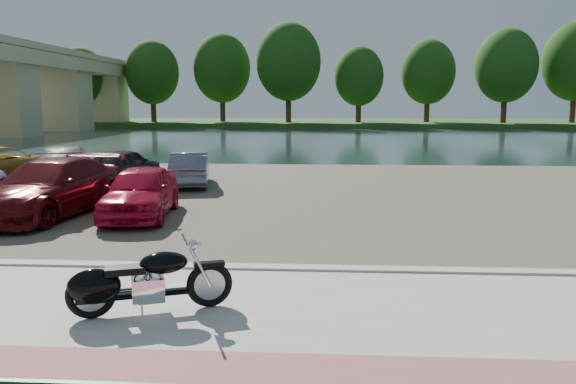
# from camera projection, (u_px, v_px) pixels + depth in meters

# --- Properties ---
(ground) EXTENTS (200.00, 200.00, 0.00)m
(ground) POSITION_uv_depth(u_px,v_px,m) (230.00, 313.00, 8.27)
(ground) COLOR #595447
(ground) RESTS_ON ground
(promenade) EXTENTS (60.00, 6.00, 0.10)m
(promenade) POSITION_uv_depth(u_px,v_px,m) (217.00, 338.00, 7.28)
(promenade) COLOR #A6A39C
(promenade) RESTS_ON ground
(kerb) EXTENTS (60.00, 0.30, 0.14)m
(kerb) POSITION_uv_depth(u_px,v_px,m) (247.00, 269.00, 10.23)
(kerb) COLOR #A6A39C
(kerb) RESTS_ON ground
(parking_lot) EXTENTS (60.00, 18.00, 0.04)m
(parking_lot) POSITION_uv_depth(u_px,v_px,m) (282.00, 193.00, 19.11)
(parking_lot) COLOR #48413A
(parking_lot) RESTS_ON ground
(river) EXTENTS (120.00, 40.00, 0.00)m
(river) POSITION_uv_depth(u_px,v_px,m) (306.00, 139.00, 47.70)
(river) COLOR #1A2E2C
(river) RESTS_ON ground
(far_bank) EXTENTS (120.00, 24.00, 0.60)m
(far_bank) POSITION_uv_depth(u_px,v_px,m) (313.00, 123.00, 79.20)
(far_bank) COLOR #244D1B
(far_bank) RESTS_ON ground
(far_trees) EXTENTS (70.25, 10.68, 12.52)m
(far_trees) POSITION_uv_depth(u_px,v_px,m) (346.00, 68.00, 71.69)
(far_trees) COLOR #3B2515
(far_trees) RESTS_ON far_bank
(motorcycle) EXTENTS (2.24, 1.07, 1.05)m
(motorcycle) POSITION_uv_depth(u_px,v_px,m) (136.00, 283.00, 7.92)
(motorcycle) COLOR black
(motorcycle) RESTS_ON promenade
(car_3) EXTENTS (2.77, 5.46, 1.52)m
(car_3) POSITION_uv_depth(u_px,v_px,m) (50.00, 188.00, 15.21)
(car_3) COLOR #530B10
(car_3) RESTS_ON parking_lot
(car_4) EXTENTS (2.06, 4.20, 1.38)m
(car_4) POSITION_uv_depth(u_px,v_px,m) (140.00, 191.00, 15.00)
(car_4) COLOR #AE0B2E
(car_4) RESTS_ON parking_lot
(car_7) EXTENTS (3.56, 5.37, 1.45)m
(car_7) POSITION_uv_depth(u_px,v_px,m) (66.00, 165.00, 21.17)
(car_7) COLOR gray
(car_7) RESTS_ON parking_lot
(car_8) EXTENTS (2.17, 4.16, 1.35)m
(car_8) POSITION_uv_depth(u_px,v_px,m) (123.00, 166.00, 21.18)
(car_8) COLOR black
(car_8) RESTS_ON parking_lot
(car_9) EXTENTS (1.98, 3.95, 1.24)m
(car_9) POSITION_uv_depth(u_px,v_px,m) (190.00, 169.00, 20.73)
(car_9) COLOR slate
(car_9) RESTS_ON parking_lot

